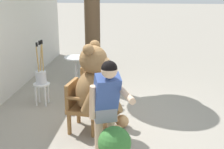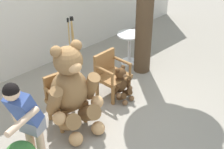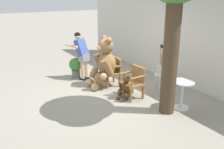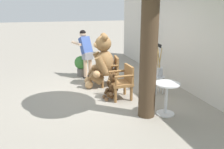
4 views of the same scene
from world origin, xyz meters
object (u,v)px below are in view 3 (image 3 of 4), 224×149
teddy_bear_large (105,63)px  potted_plant (76,66)px  wooden_chair_left (112,71)px  teddy_bear_small (125,87)px  person_visitor (82,52)px  wooden_chair_right (134,81)px  white_stool (160,77)px  brush_bucket (161,68)px  round_side_table (182,92)px

teddy_bear_large → potted_plant: size_ratio=2.28×
wooden_chair_left → teddy_bear_small: 1.16m
person_visitor → teddy_bear_small: bearing=7.3°
wooden_chair_right → white_stool: size_ratio=1.87×
person_visitor → potted_plant: bearing=-150.7°
wooden_chair_left → potted_plant: (-1.25, -0.68, -0.07)m
brush_bucket → round_side_table: brush_bucket is taller
teddy_bear_large → teddy_bear_small: (1.14, -0.02, -0.41)m
wooden_chair_right → white_stool: wooden_chair_right is taller
person_visitor → round_side_table: (3.32, 1.15, -0.47)m
teddy_bear_small → brush_bucket: (-0.10, 1.32, 0.30)m
white_stool → brush_bucket: size_ratio=0.51×
potted_plant → person_visitor: bearing=29.3°
wooden_chair_right → wooden_chair_left: bearing=-180.0°
brush_bucket → person_visitor: bearing=-141.9°
person_visitor → white_stool: size_ratio=3.36×
wooden_chair_left → brush_bucket: (1.02, 1.04, 0.18)m
teddy_bear_small → potted_plant: teddy_bear_small is taller
wooden_chair_right → brush_bucket: (-0.09, 1.04, 0.18)m
person_visitor → round_side_table: 3.55m
white_stool → brush_bucket: (0.00, -0.00, 0.29)m
teddy_bear_small → person_visitor: bearing=-172.7°
wooden_chair_right → potted_plant: size_ratio=1.26×
wooden_chair_left → wooden_chair_right: same height
person_visitor → brush_bucket: person_visitor is taller
teddy_bear_small → brush_bucket: bearing=94.2°
wooden_chair_left → wooden_chair_right: 1.12m
wooden_chair_right → teddy_bear_small: bearing=-89.2°
person_visitor → wooden_chair_right: bearing=14.6°
person_visitor → round_side_table: person_visitor is taller
round_side_table → person_visitor: bearing=-160.9°
teddy_bear_large → white_stool: teddy_bear_large is taller
wooden_chair_left → person_visitor: bearing=-151.4°
teddy_bear_large → round_side_table: 2.50m
wooden_chair_left → person_visitor: 1.24m
round_side_table → white_stool: bearing=160.9°
teddy_bear_small → brush_bucket: 1.36m
brush_bucket → potted_plant: 2.86m
wooden_chair_right → teddy_bear_small: size_ratio=1.22×
wooden_chair_left → teddy_bear_large: teddy_bear_large is taller
teddy_bear_small → teddy_bear_large: bearing=179.2°
teddy_bear_small → brush_bucket: brush_bucket is taller
potted_plant → round_side_table: bearing=19.8°
teddy_bear_small → white_stool: 1.33m
white_stool → brush_bucket: 0.29m
teddy_bear_large → wooden_chair_left: bearing=85.7°
white_stool → potted_plant: size_ratio=0.68×
teddy_bear_large → round_side_table: (2.33, 0.86, -0.31)m
wooden_chair_right → round_side_table: wooden_chair_right is taller
wooden_chair_right → white_stool: bearing=95.1°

